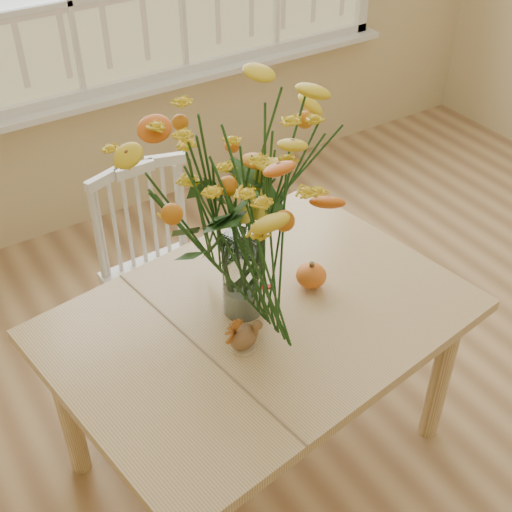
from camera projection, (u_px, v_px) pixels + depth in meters
floor at (488, 469)px, 2.46m from camera, size 4.00×4.50×0.01m
dining_table at (259, 336)px, 2.17m from camera, size 1.36×1.06×0.67m
windsor_chair at (155, 261)px, 2.64m from camera, size 0.40×0.38×0.84m
flower_vase at (241, 199)px, 1.88m from camera, size 0.58×0.58×0.68m
pumpkin at (311, 276)px, 2.20m from camera, size 0.10×0.10×0.08m
turkey_figurine at (243, 337)px, 1.97m from camera, size 0.11×0.09×0.12m
dark_gourd at (244, 291)px, 2.15m from camera, size 0.12×0.09×0.08m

